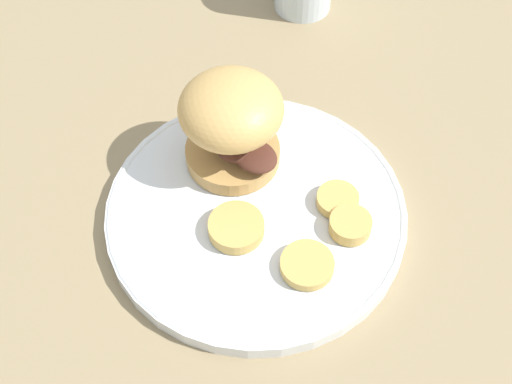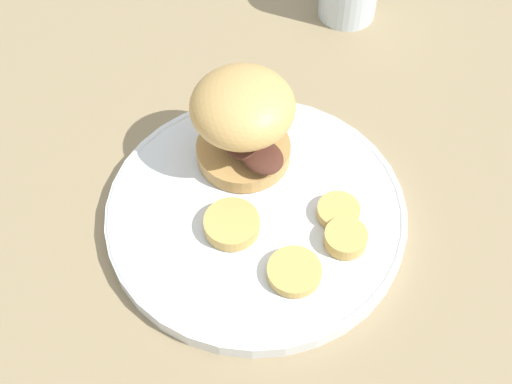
% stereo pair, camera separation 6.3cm
% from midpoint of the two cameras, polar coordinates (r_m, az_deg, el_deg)
% --- Properties ---
extents(ground_plane, '(4.00, 4.00, 0.00)m').
position_cam_midpoint_polar(ground_plane, '(0.66, -2.71, -2.33)').
color(ground_plane, '#937F5B').
extents(dinner_plate, '(0.27, 0.27, 0.02)m').
position_cam_midpoint_polar(dinner_plate, '(0.65, -2.74, -1.86)').
color(dinner_plate, white).
rests_on(dinner_plate, ground_plane).
extents(sandwich, '(0.09, 0.10, 0.10)m').
position_cam_midpoint_polar(sandwich, '(0.64, -4.72, 5.40)').
color(sandwich, tan).
rests_on(sandwich, dinner_plate).
extents(potato_round_0, '(0.05, 0.05, 0.01)m').
position_cam_midpoint_polar(potato_round_0, '(0.61, 1.17, -6.07)').
color(potato_round_0, tan).
rests_on(potato_round_0, dinner_plate).
extents(potato_round_1, '(0.05, 0.05, 0.01)m').
position_cam_midpoint_polar(potato_round_1, '(0.63, -4.45, -3.05)').
color(potato_round_1, tan).
rests_on(potato_round_1, dinner_plate).
extents(potato_round_2, '(0.04, 0.04, 0.01)m').
position_cam_midpoint_polar(potato_round_2, '(0.65, 3.81, -0.82)').
color(potato_round_2, tan).
rests_on(potato_round_2, dinner_plate).
extents(potato_round_3, '(0.04, 0.04, 0.01)m').
position_cam_midpoint_polar(potato_round_3, '(0.63, 4.75, -2.84)').
color(potato_round_3, tan).
rests_on(potato_round_3, dinner_plate).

